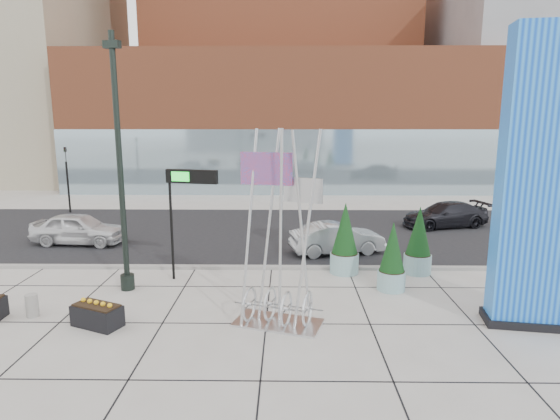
{
  "coord_description": "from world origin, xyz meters",
  "views": [
    {
      "loc": [
        1.58,
        -13.59,
        5.83
      ],
      "look_at": [
        1.36,
        2.0,
        2.76
      ],
      "focal_mm": 30.0,
      "sensor_mm": 36.0,
      "label": 1
    }
  ],
  "objects_px": {
    "blue_pylon": "(544,187)",
    "car_silver_mid": "(337,239)",
    "overhead_street_sign": "(189,185)",
    "concrete_bollard": "(32,305)",
    "lamp_post": "(121,190)",
    "car_white_west": "(79,229)",
    "public_art_sculpture": "(279,275)"
  },
  "relations": [
    {
      "from": "overhead_street_sign",
      "to": "car_silver_mid",
      "type": "height_order",
      "value": "overhead_street_sign"
    },
    {
      "from": "public_art_sculpture",
      "to": "car_silver_mid",
      "type": "relative_size",
      "value": 1.37
    },
    {
      "from": "public_art_sculpture",
      "to": "concrete_bollard",
      "type": "relative_size",
      "value": 8.11
    },
    {
      "from": "car_silver_mid",
      "to": "overhead_street_sign",
      "type": "bearing_deg",
      "value": 107.7
    },
    {
      "from": "overhead_street_sign",
      "to": "public_art_sculpture",
      "type": "bearing_deg",
      "value": -36.05
    },
    {
      "from": "lamp_post",
      "to": "concrete_bollard",
      "type": "distance_m",
      "value": 4.42
    },
    {
      "from": "blue_pylon",
      "to": "lamp_post",
      "type": "relative_size",
      "value": 0.97
    },
    {
      "from": "concrete_bollard",
      "to": "overhead_street_sign",
      "type": "xyz_separation_m",
      "value": [
        4.12,
        3.38,
        3.14
      ]
    },
    {
      "from": "overhead_street_sign",
      "to": "blue_pylon",
      "type": "bearing_deg",
      "value": -6.09
    },
    {
      "from": "lamp_post",
      "to": "blue_pylon",
      "type": "bearing_deg",
      "value": -11.86
    },
    {
      "from": "lamp_post",
      "to": "overhead_street_sign",
      "type": "relative_size",
      "value": 2.1
    },
    {
      "from": "overhead_street_sign",
      "to": "car_white_west",
      "type": "bearing_deg",
      "value": 156.12
    },
    {
      "from": "lamp_post",
      "to": "car_silver_mid",
      "type": "relative_size",
      "value": 2.09
    },
    {
      "from": "lamp_post",
      "to": "car_silver_mid",
      "type": "bearing_deg",
      "value": 30.09
    },
    {
      "from": "public_art_sculpture",
      "to": "overhead_street_sign",
      "type": "height_order",
      "value": "public_art_sculpture"
    },
    {
      "from": "car_white_west",
      "to": "public_art_sculpture",
      "type": "bearing_deg",
      "value": -127.55
    },
    {
      "from": "overhead_street_sign",
      "to": "lamp_post",
      "type": "bearing_deg",
      "value": -138.47
    },
    {
      "from": "concrete_bollard",
      "to": "car_white_west",
      "type": "height_order",
      "value": "car_white_west"
    },
    {
      "from": "blue_pylon",
      "to": "public_art_sculpture",
      "type": "bearing_deg",
      "value": -170.25
    },
    {
      "from": "overhead_street_sign",
      "to": "car_white_west",
      "type": "xyz_separation_m",
      "value": [
        -6.27,
        4.78,
        -2.76
      ]
    },
    {
      "from": "blue_pylon",
      "to": "car_silver_mid",
      "type": "xyz_separation_m",
      "value": [
        -4.78,
        7.09,
        -3.32
      ]
    },
    {
      "from": "overhead_street_sign",
      "to": "car_white_west",
      "type": "relative_size",
      "value": 0.95
    },
    {
      "from": "blue_pylon",
      "to": "car_silver_mid",
      "type": "bearing_deg",
      "value": 133.02
    },
    {
      "from": "blue_pylon",
      "to": "overhead_street_sign",
      "type": "relative_size",
      "value": 2.03
    },
    {
      "from": "lamp_post",
      "to": "concrete_bollard",
      "type": "height_order",
      "value": "lamp_post"
    },
    {
      "from": "public_art_sculpture",
      "to": "car_white_west",
      "type": "xyz_separation_m",
      "value": [
        -9.52,
        8.58,
        -0.74
      ]
    },
    {
      "from": "concrete_bollard",
      "to": "car_silver_mid",
      "type": "bearing_deg",
      "value": 34.62
    },
    {
      "from": "lamp_post",
      "to": "car_white_west",
      "type": "bearing_deg",
      "value": 125.86
    },
    {
      "from": "lamp_post",
      "to": "concrete_bollard",
      "type": "relative_size",
      "value": 12.36
    },
    {
      "from": "lamp_post",
      "to": "overhead_street_sign",
      "type": "bearing_deg",
      "value": 28.1
    },
    {
      "from": "overhead_street_sign",
      "to": "car_silver_mid",
      "type": "relative_size",
      "value": 1.0
    },
    {
      "from": "lamp_post",
      "to": "public_art_sculpture",
      "type": "relative_size",
      "value": 1.52
    }
  ]
}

